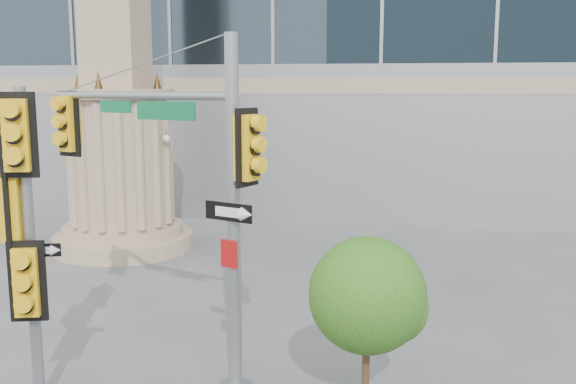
# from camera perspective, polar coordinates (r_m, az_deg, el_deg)

# --- Properties ---
(monument) EXTENTS (4.40, 4.40, 16.60)m
(monument) POSITION_cam_1_polar(r_m,az_deg,el_deg) (20.85, -14.97, 9.99)
(monument) COLOR tan
(monument) RESTS_ON ground
(main_signal_pole) EXTENTS (4.41, 2.14, 6.01)m
(main_signal_pole) POSITION_cam_1_polar(r_m,az_deg,el_deg) (11.14, -9.40, 1.79)
(main_signal_pole) COLOR slate
(main_signal_pole) RESTS_ON ground
(secondary_signal_pole) EXTENTS (0.96, 0.69, 5.17)m
(secondary_signal_pole) POSITION_cam_1_polar(r_m,az_deg,el_deg) (10.78, -22.53, -2.76)
(secondary_signal_pole) COLOR slate
(secondary_signal_pole) RESTS_ON ground
(street_tree) EXTENTS (1.86, 1.82, 2.90)m
(street_tree) POSITION_cam_1_polar(r_m,az_deg,el_deg) (10.11, 7.25, -9.49)
(street_tree) COLOR tan
(street_tree) RESTS_ON ground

